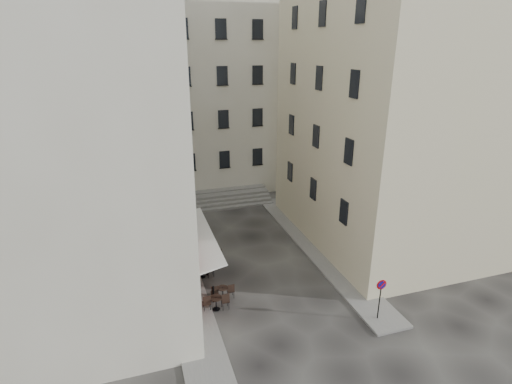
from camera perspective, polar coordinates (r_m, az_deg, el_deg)
name	(u,v)px	position (r m, az deg, el deg)	size (l,w,h in m)	color
ground	(265,282)	(23.63, 1.36, -12.68)	(90.00, 90.00, 0.00)	black
sidewalk_left	(178,259)	(26.15, -11.06, -9.41)	(2.00, 22.00, 0.12)	slate
sidewalk_right	(314,246)	(27.51, 8.28, -7.65)	(2.00, 18.00, 0.12)	slate
building_left	(41,101)	(22.22, -28.41, 11.34)	(12.20, 16.20, 20.60)	#BEB7A3
building_right	(402,103)	(28.21, 20.12, 11.88)	(12.20, 14.20, 18.60)	beige
building_back	(189,86)	(38.28, -9.57, 14.73)	(18.20, 10.20, 18.60)	#BEB7A3
cafe_storefront	(186,256)	(22.68, -9.94, -9.00)	(1.74, 7.30, 3.50)	#4A0D0A
stone_steps	(218,200)	(34.30, -5.45, -1.07)	(9.00, 3.15, 0.80)	#605E5B
bollard_near	(214,294)	(21.84, -6.09, -14.23)	(0.12, 0.12, 0.98)	black
bollard_mid	(202,261)	(24.76, -7.79, -9.78)	(0.12, 0.12, 0.98)	black
bollard_far	(192,236)	(27.82, -9.08, -6.29)	(0.12, 0.12, 0.98)	black
no_parking_sign	(381,292)	(20.75, 17.39, -13.47)	(0.53, 0.10, 2.32)	black
bistro_table_a	(216,302)	(21.30, -5.75, -15.34)	(1.35, 0.63, 0.95)	black
bistro_table_b	(223,291)	(22.10, -4.80, -13.97)	(1.23, 0.58, 0.86)	black
bistro_table_c	(202,270)	(23.95, -7.78, -10.95)	(1.42, 0.67, 1.00)	black
bistro_table_d	(211,256)	(25.30, -6.51, -9.12)	(1.35, 0.63, 0.95)	black
bistro_table_e	(192,249)	(26.26, -9.14, -8.03)	(1.42, 0.67, 1.00)	black
pedestrian	(205,263)	(23.84, -7.33, -9.98)	(0.66, 0.43, 1.81)	#242228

